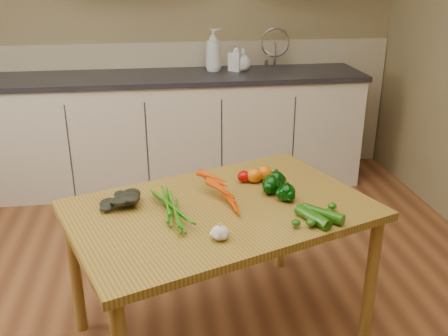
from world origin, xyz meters
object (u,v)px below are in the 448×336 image
at_px(carrot_bunch, 206,198).
at_px(pepper_c, 287,193).
at_px(soap_bottle_b, 236,57).
at_px(pepper_a, 271,185).
at_px(garlic_bulb, 220,233).
at_px(tomato_b, 254,175).
at_px(soap_bottle_c, 243,60).
at_px(zucchini_a, 322,214).
at_px(leafy_greens, 119,197).
at_px(tomato_a, 244,176).
at_px(tomato_c, 264,173).
at_px(pepper_b, 276,180).
at_px(zucchini_b, 313,217).
at_px(soap_bottle_a, 213,50).
at_px(table, 221,222).

relative_size(carrot_bunch, pepper_c, 2.99).
bearing_deg(soap_bottle_b, pepper_a, -57.47).
xyz_separation_m(garlic_bulb, tomato_b, (0.24, 0.52, 0.01)).
bearing_deg(pepper_a, soap_bottle_c, 84.04).
height_order(soap_bottle_b, zucchini_a, soap_bottle_b).
relative_size(soap_bottle_b, soap_bottle_c, 1.28).
xyz_separation_m(soap_bottle_c, carrot_bunch, (-0.51, -1.93, -0.26)).
bearing_deg(leafy_greens, tomato_a, 17.38).
height_order(tomato_b, tomato_c, same).
distance_m(pepper_b, zucchini_b, 0.35).
relative_size(soap_bottle_a, garlic_bulb, 4.78).
bearing_deg(pepper_b, tomato_a, 143.15).
relative_size(soap_bottle_c, leafy_greens, 0.92).
bearing_deg(tomato_a, pepper_c, -56.99).
relative_size(soap_bottle_c, tomato_a, 2.68).
distance_m(pepper_c, zucchini_b, 0.22).
bearing_deg(carrot_bunch, pepper_a, -6.92).
bearing_deg(pepper_b, carrot_bunch, -160.29).
bearing_deg(pepper_b, zucchini_a, -70.01).
height_order(carrot_bunch, pepper_c, pepper_c).
bearing_deg(pepper_a, tomato_b, 110.03).
bearing_deg(tomato_b, pepper_a, -69.97).
bearing_deg(garlic_bulb, tomato_a, 70.37).
bearing_deg(pepper_c, zucchini_b, -75.10).
height_order(soap_bottle_c, zucchini_a, soap_bottle_c).
bearing_deg(soap_bottle_b, zucchini_b, -54.03).
bearing_deg(tomato_b, soap_bottle_b, 83.72).
relative_size(pepper_a, tomato_c, 1.10).
bearing_deg(zucchini_a, tomato_a, 120.73).
height_order(soap_bottle_c, carrot_bunch, soap_bottle_c).
height_order(carrot_bunch, garlic_bulb, carrot_bunch).
bearing_deg(pepper_a, soap_bottle_a, 91.20).
distance_m(pepper_b, tomato_c, 0.11).
xyz_separation_m(garlic_bulb, zucchini_a, (0.44, 0.10, -0.00)).
relative_size(soap_bottle_b, pepper_b, 2.50).
bearing_deg(soap_bottle_a, leafy_greens, 163.84).
bearing_deg(garlic_bulb, tomato_b, 65.26).
bearing_deg(soap_bottle_a, zucchini_a, -172.32).
height_order(tomato_c, zucchini_a, tomato_c).
height_order(pepper_b, zucchini_b, pepper_b).
height_order(tomato_c, zucchini_b, tomato_c).
relative_size(pepper_b, zucchini_b, 0.48).
xyz_separation_m(tomato_a, tomato_c, (0.10, 0.01, 0.01)).
height_order(soap_bottle_a, tomato_b, soap_bottle_a).
distance_m(zucchini_a, zucchini_b, 0.05).
distance_m(table, zucchini_b, 0.42).
xyz_separation_m(leafy_greens, garlic_bulb, (0.40, -0.35, -0.02)).
bearing_deg(carrot_bunch, soap_bottle_c, 54.86).
xyz_separation_m(pepper_a, zucchini_a, (0.15, -0.28, -0.02)).
xyz_separation_m(soap_bottle_a, soap_bottle_c, (0.23, -0.02, -0.08)).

